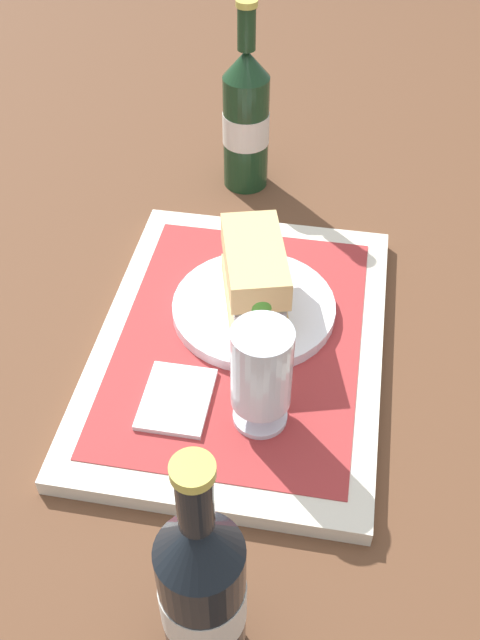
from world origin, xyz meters
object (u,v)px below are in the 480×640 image
object	(u,v)px
sandwich	(255,278)
plate	(254,308)
beer_glass	(261,375)
beer_bottle	(202,592)
second_bottle	(246,119)

from	to	relation	value
sandwich	plate	bearing A→B (deg)	180.00
beer_glass	beer_bottle	world-z (taller)	beer_bottle
plate	sandwich	size ratio (longest dim) A/B	1.33
sandwich	beer_glass	distance (m)	0.15
sandwich	second_bottle	bearing A→B (deg)	175.78
beer_bottle	second_bottle	world-z (taller)	same
plate	second_bottle	distance (m)	0.31
plate	beer_glass	size ratio (longest dim) A/B	1.52
sandwich	beer_bottle	distance (m)	0.38
beer_glass	second_bottle	world-z (taller)	second_bottle
beer_bottle	plate	bearing A→B (deg)	-176.69
beer_bottle	second_bottle	xyz separation A→B (m)	(-0.67, -0.08, 0.00)
plate	second_bottle	world-z (taller)	second_bottle
beer_bottle	second_bottle	bearing A→B (deg)	-173.12
plate	sandwich	xyz separation A→B (m)	(0.00, 0.00, 0.05)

